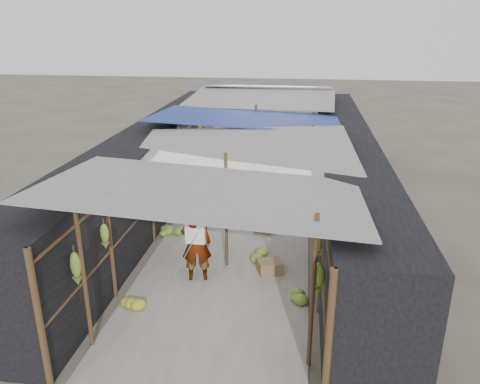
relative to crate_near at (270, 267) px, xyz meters
The scene contains 14 objects.
ground 2.96m from the crate_near, 109.19° to the right, with size 80.00×80.00×0.00m, color #6B6356.
aisle_slab 3.84m from the crate_near, 104.67° to the left, with size 3.60×16.00×0.02m, color #9E998E.
stall_left 5.31m from the crate_near, 134.70° to the left, with size 1.40×15.00×2.30m, color black.
stall_right 4.21m from the crate_near, 65.01° to the left, with size 1.40×15.00×2.30m, color black.
crate_near is the anchor object (origin of this frame).
crate_mid 2.14m from the crate_near, 98.26° to the left, with size 0.46×0.37×0.28m, color #906A49.
crate_back 8.56m from the crate_near, 101.24° to the left, with size 0.42×0.35×0.27m, color #906A49.
black_basin 4.60m from the crate_near, 89.88° to the left, with size 0.67×0.67×0.20m, color black.
vendor_elderly 1.71m from the crate_near, 162.79° to the right, with size 0.62×0.40×1.69m, color silver.
shopper_blue 5.73m from the crate_near, 101.13° to the left, with size 0.76×0.59×1.56m, color #2047A2.
vendor_seated 3.74m from the crate_near, 83.90° to the left, with size 0.65×0.37×1.00m, color #47403D.
market_canopy 4.74m from the crate_near, 103.05° to the left, with size 5.62×15.20×2.77m.
hanging_bananas 3.85m from the crate_near, 105.39° to the left, with size 3.95×13.18×0.87m.
floor_bananas 3.77m from the crate_near, 115.05° to the left, with size 3.90×10.63×0.32m.
Camera 1 is at (1.55, -6.11, 5.11)m, focal length 35.00 mm.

